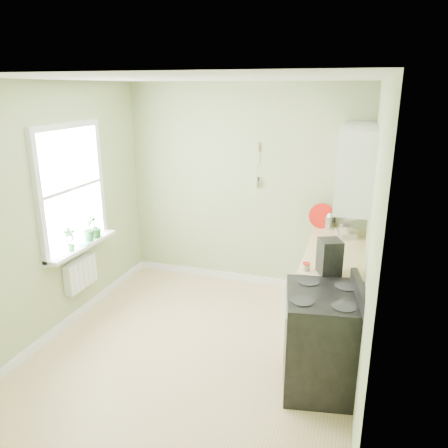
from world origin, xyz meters
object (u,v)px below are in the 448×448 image
(kettle, at_px, (329,221))
(coffee_maker, at_px, (329,258))
(stove, at_px, (322,340))
(stand_mixer, at_px, (346,224))

(kettle, distance_m, coffee_maker, 1.43)
(stove, relative_size, stand_mixer, 2.76)
(kettle, relative_size, coffee_maker, 0.62)
(stove, relative_size, kettle, 4.93)
(kettle, bearing_deg, coffee_maker, -85.43)
(stand_mixer, height_order, kettle, stand_mixer)
(stand_mixer, distance_m, coffee_maker, 1.19)
(stand_mixer, bearing_deg, coffee_maker, -95.01)
(kettle, height_order, coffee_maker, coffee_maker)
(stove, xyz_separation_m, coffee_maker, (-0.02, 0.48, 0.60))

